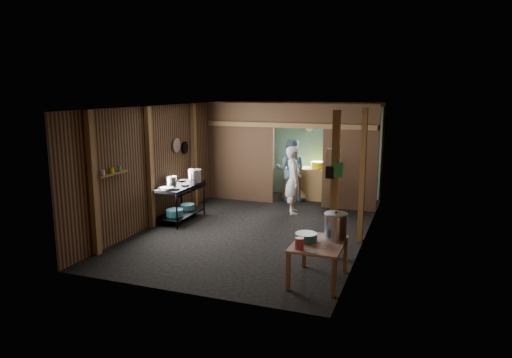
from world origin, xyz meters
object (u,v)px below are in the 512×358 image
at_px(stove_pot_large, 195,176).
at_px(cook, 293,180).
at_px(prep_table, 318,262).
at_px(pink_bucket, 299,243).
at_px(gas_range, 179,203).
at_px(stock_pot, 336,227).
at_px(yellow_tub, 317,165).

xyz_separation_m(stove_pot_large, cook, (2.09, 1.02, -0.15)).
height_order(prep_table, pink_bucket, pink_bucket).
xyz_separation_m(prep_table, pink_bucket, (-0.21, -0.36, 0.39)).
relative_size(gas_range, prep_table, 1.33).
bearing_deg(stock_pot, gas_range, 153.48).
bearing_deg(pink_bucket, prep_table, 59.10).
bearing_deg(cook, prep_table, 179.61).
bearing_deg(stock_pot, pink_bucket, -122.32).
height_order(gas_range, yellow_tub, yellow_tub).
bearing_deg(yellow_tub, pink_bucket, -79.81).
bearing_deg(yellow_tub, cook, -97.57).
xyz_separation_m(prep_table, stock_pot, (0.20, 0.30, 0.51)).
relative_size(prep_table, stove_pot_large, 3.33).
bearing_deg(stock_pot, yellow_tub, 105.93).
bearing_deg(yellow_tub, stock_pot, -74.07).
distance_m(gas_range, pink_bucket, 4.37).
distance_m(gas_range, yellow_tub, 3.99).
bearing_deg(stove_pot_large, prep_table, -37.41).
bearing_deg(yellow_tub, stove_pot_large, -131.29).
xyz_separation_m(stock_pot, yellow_tub, (-1.44, 5.03, 0.13)).
bearing_deg(stove_pot_large, cook, 26.09).
height_order(stove_pot_large, yellow_tub, stove_pot_large).
bearing_deg(pink_bucket, cook, 106.80).
bearing_deg(stove_pot_large, stock_pot, -32.81).
xyz_separation_m(pink_bucket, cook, (-1.23, 4.09, 0.11)).
distance_m(gas_range, cook, 2.73).
bearing_deg(cook, pink_bucket, 175.18).
distance_m(stove_pot_large, pink_bucket, 4.53).
xyz_separation_m(stock_pot, pink_bucket, (-0.41, -0.66, -0.11)).
xyz_separation_m(prep_table, yellow_tub, (-1.24, 5.33, 0.63)).
xyz_separation_m(gas_range, yellow_tub, (2.47, 3.08, 0.53)).
bearing_deg(stock_pot, cook, 115.65).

